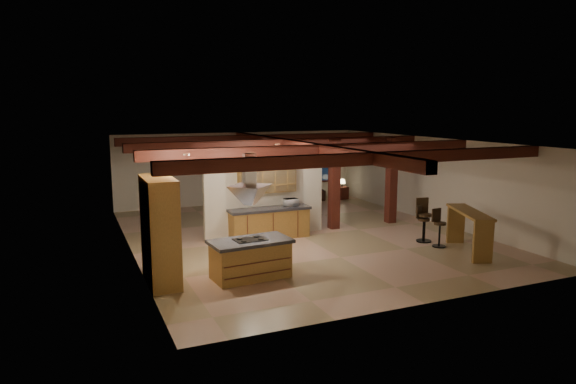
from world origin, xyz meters
The scene contains 23 objects.
ground centered at (0.00, 0.00, 0.00)m, with size 12.00×12.00×0.00m, color tan.
room_walls centered at (0.00, 0.00, 1.78)m, with size 12.00×12.00×12.00m.
ceiling_beams centered at (0.00, 0.00, 2.76)m, with size 10.00×12.00×0.28m.
timber_posts centered at (2.50, 0.50, 1.76)m, with size 2.50×0.30×2.90m.
partition_wall centered at (-1.00, 0.50, 1.10)m, with size 3.80×0.18×2.20m, color beige.
pantry_cabinet centered at (-4.67, -2.60, 1.20)m, with size 0.67×1.60×2.40m.
back_counter centered at (-1.00, 0.11, 0.48)m, with size 2.50×0.66×0.94m.
upper_display_cabinet centered at (-1.00, 0.31, 1.85)m, with size 1.80×0.36×0.95m.
range_hood centered at (-2.71, -3.08, 1.78)m, with size 1.10×1.10×1.40m.
back_windows centered at (2.80, 5.93, 1.50)m, with size 2.70×0.07×1.70m.
framed_art centered at (-1.50, 5.94, 1.70)m, with size 0.65×0.05×0.85m.
recessed_cans centered at (-2.53, -1.93, 2.87)m, with size 3.16×2.46×0.03m.
kitchen_island centered at (-2.71, -3.08, 0.46)m, with size 1.92×1.13×0.92m.
dining_table centered at (0.01, 2.71, 0.32)m, with size 1.81×1.01×0.64m, color #381A0E.
sofa centered at (2.39, 5.50, 0.32)m, with size 2.19×0.86×0.64m, color black.
microwave centered at (-0.30, 0.11, 1.05)m, with size 0.41×0.28×0.23m, color silver.
bar_counter centered at (3.42, -3.43, 0.78)m, with size 1.32×2.24×1.15m.
side_table centered at (4.30, 5.13, 0.26)m, with size 0.42×0.42×0.53m, color #3C160F.
table_lamp centered at (4.30, 5.13, 0.76)m, with size 0.28×0.28×0.33m.
bar_stool_a centered at (3.07, -2.64, 0.55)m, with size 0.38×0.38×1.08m.
bar_stool_b centered at (3.05, -2.00, 0.65)m, with size 0.45×0.47×1.28m.
bar_stool_c centered at (2.98, -2.03, 0.55)m, with size 0.40×0.41×1.07m.
dining_chairs centered at (0.01, 2.71, 0.62)m, with size 1.99×1.99×1.22m.
Camera 1 is at (-6.44, -13.93, 3.93)m, focal length 32.00 mm.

